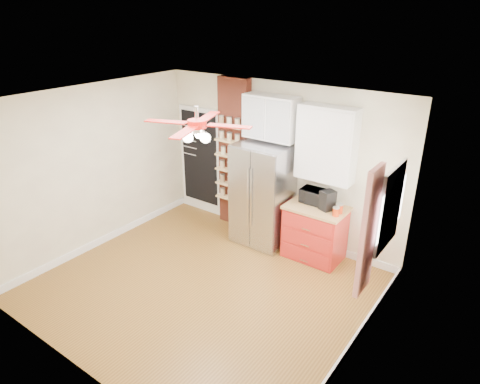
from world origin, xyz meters
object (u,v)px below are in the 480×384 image
Objects in this scene: red_cabinet at (315,232)px; toaster_oven at (314,196)px; fridge at (263,195)px; coffee_maker at (328,200)px; ceiling_fan at (197,124)px; pantry_jar_oats at (223,151)px; canister_left at (336,212)px.

toaster_oven is at bearing 135.41° from red_cabinet.
fridge is 5.70× the size of coffee_maker.
toaster_oven is (0.81, 1.79, -1.41)m from ceiling_fan.
pantry_jar_oats is at bearing 119.06° from ceiling_fan.
ceiling_fan is 2.50m from canister_left.
red_cabinet is (0.97, 0.05, -0.42)m from fridge.
fridge is 13.57× the size of pantry_jar_oats.
canister_left is at bearing -5.21° from pantry_jar_oats.
ceiling_fan reaches higher than coffee_maker.
canister_left is at bearing -18.06° from red_cabinet.
canister_left is (0.37, -0.12, 0.51)m from red_cabinet.
canister_left is at bearing 50.40° from ceiling_fan.
pantry_jar_oats is (-0.93, 0.14, 0.56)m from fridge.
pantry_jar_oats reaches higher than red_cabinet.
canister_left is (0.48, -0.23, -0.05)m from toaster_oven.
red_cabinet is 7.29× the size of pantry_jar_oats.
fridge is at bearing -154.21° from coffee_maker.
coffee_maker is at bearing 2.91° from fridge.
pantry_jar_oats is at bearing -179.99° from toaster_oven.
pantry_jar_oats is (-2.07, 0.08, 0.38)m from coffee_maker.
fridge is 13.66× the size of canister_left.
coffee_maker is 0.26m from canister_left.
toaster_oven reaches higher than red_cabinet.
red_cabinet is at bearing -154.47° from coffee_maker.
red_cabinet is at bearing -2.60° from pantry_jar_oats.
coffee_maker is (0.28, -0.10, 0.04)m from toaster_oven.
ceiling_fan is 2.41m from toaster_oven.
pantry_jar_oats is at bearing -159.29° from coffee_maker.
fridge is at bearing -8.32° from pantry_jar_oats.
red_cabinet is 0.67× the size of ceiling_fan.
pantry_jar_oats reaches higher than toaster_oven.
pantry_jar_oats reaches higher than coffee_maker.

